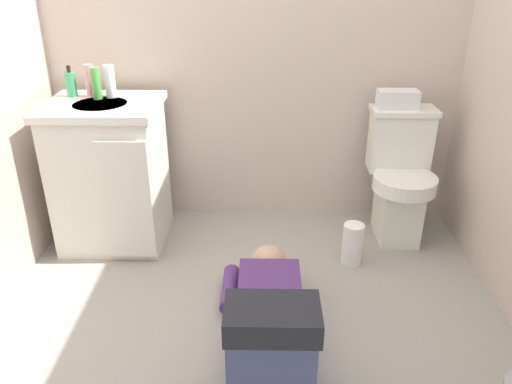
% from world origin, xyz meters
% --- Properties ---
extents(ground_plane, '(2.87, 2.96, 0.04)m').
position_xyz_m(ground_plane, '(0.00, 0.00, -0.02)').
color(ground_plane, gray).
extents(wall_back, '(2.53, 0.08, 2.40)m').
position_xyz_m(wall_back, '(0.00, 1.02, 1.20)').
color(wall_back, beige).
rests_on(wall_back, ground_plane).
extents(toilet, '(0.36, 0.46, 0.75)m').
position_xyz_m(toilet, '(0.84, 0.72, 0.37)').
color(toilet, silver).
rests_on(toilet, ground_plane).
extents(vanity_cabinet, '(0.60, 0.53, 0.82)m').
position_xyz_m(vanity_cabinet, '(-0.80, 0.64, 0.42)').
color(vanity_cabinet, silver).
rests_on(vanity_cabinet, ground_plane).
extents(faucet, '(0.02, 0.02, 0.10)m').
position_xyz_m(faucet, '(-0.80, 0.78, 0.87)').
color(faucet, silver).
rests_on(faucet, vanity_cabinet).
extents(person_plumber, '(0.39, 1.06, 0.52)m').
position_xyz_m(person_plumber, '(0.08, -0.27, 0.18)').
color(person_plumber, '#512D6B').
rests_on(person_plumber, ground_plane).
extents(tissue_box, '(0.22, 0.11, 0.10)m').
position_xyz_m(tissue_box, '(0.79, 0.81, 0.80)').
color(tissue_box, silver).
rests_on(tissue_box, toilet).
extents(soap_dispenser, '(0.06, 0.06, 0.17)m').
position_xyz_m(soap_dispenser, '(-0.99, 0.76, 0.89)').
color(soap_dispenser, '#3D9961').
rests_on(soap_dispenser, vanity_cabinet).
extents(bottle_pink, '(0.05, 0.05, 0.17)m').
position_xyz_m(bottle_pink, '(-0.89, 0.78, 0.90)').
color(bottle_pink, pink).
rests_on(bottle_pink, vanity_cabinet).
extents(bottle_green, '(0.05, 0.05, 0.17)m').
position_xyz_m(bottle_green, '(-0.84, 0.71, 0.90)').
color(bottle_green, '#4CA546').
rests_on(bottle_green, vanity_cabinet).
extents(bottle_white, '(0.06, 0.06, 0.17)m').
position_xyz_m(bottle_white, '(-0.77, 0.75, 0.91)').
color(bottle_white, silver).
rests_on(bottle_white, vanity_cabinet).
extents(paper_towel_roll, '(0.11, 0.11, 0.23)m').
position_xyz_m(paper_towel_roll, '(0.54, 0.40, 0.12)').
color(paper_towel_roll, white).
rests_on(paper_towel_roll, ground_plane).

